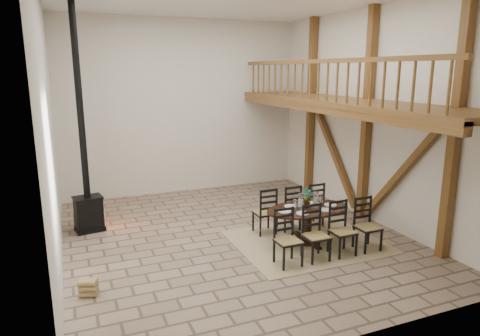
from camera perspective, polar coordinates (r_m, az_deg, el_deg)
name	(u,v)px	position (r m, az deg, el deg)	size (l,w,h in m)	color
ground	(234,236)	(9.51, -0.76, -9.09)	(8.00, 8.00, 0.00)	#8B735C
room_shell	(285,96)	(9.33, 6.08, 9.48)	(7.02, 8.02, 5.01)	beige
rug	(307,242)	(9.30, 8.89, -9.69)	(3.00, 2.50, 0.02)	tan
dining_table	(310,226)	(9.10, 9.26, -7.67)	(2.27, 2.06, 1.18)	black
wood_stove	(86,182)	(10.08, -19.82, -1.78)	(0.69, 0.57, 5.00)	black
log_basket	(87,219)	(10.56, -19.78, -6.43)	(0.56, 0.56, 0.46)	brown
log_stack	(88,288)	(7.56, -19.56, -14.79)	(0.33, 0.28, 0.29)	tan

